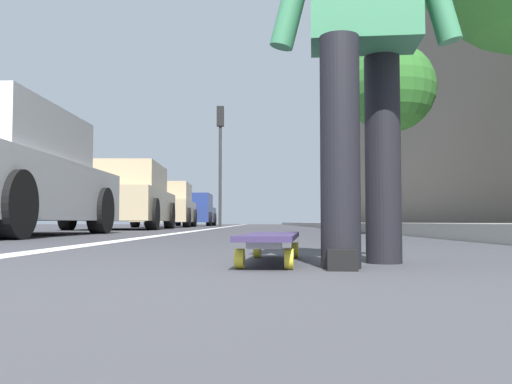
{
  "coord_description": "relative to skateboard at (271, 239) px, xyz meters",
  "views": [
    {
      "loc": [
        -1.19,
        -0.04,
        0.16
      ],
      "look_at": [
        13.24,
        0.08,
        0.96
      ],
      "focal_mm": 38.73,
      "sensor_mm": 36.0,
      "label": 1
    }
  ],
  "objects": [
    {
      "name": "ground_plane",
      "position": [
        9.0,
        0.08,
        -0.09
      ],
      "size": [
        80.0,
        80.0,
        0.0
      ],
      "primitive_type": "plane",
      "color": "#38383D"
    },
    {
      "name": "street_tree_mid",
      "position": [
        10.11,
        -2.9,
        3.05
      ],
      "size": [
        2.0,
        2.0,
        4.19
      ],
      "color": "brown",
      "rests_on": "ground"
    },
    {
      "name": "skateboard",
      "position": [
        0.0,
        0.0,
        0.0
      ],
      "size": [
        0.86,
        0.28,
        0.11
      ],
      "color": "yellow",
      "rests_on": "ground"
    },
    {
      "name": "traffic_light",
      "position": [
        19.66,
        1.65,
        3.19
      ],
      "size": [
        0.33,
        0.28,
        4.8
      ],
      "color": "#2D2D2D",
      "rests_on": "ground"
    },
    {
      "name": "parked_car_mid",
      "position": [
        10.49,
        3.2,
        0.63
      ],
      "size": [
        4.33,
        2.08,
        1.49
      ],
      "color": "tan",
      "rests_on": "ground"
    },
    {
      "name": "parked_car_end",
      "position": [
        23.16,
        3.17,
        0.6
      ],
      "size": [
        4.29,
        1.97,
        1.47
      ],
      "color": "navy",
      "rests_on": "ground"
    },
    {
      "name": "skater_person",
      "position": [
        -0.15,
        -0.35,
        0.84
      ],
      "size": [
        0.45,
        0.72,
        1.64
      ],
      "color": "black",
      "rests_on": "ground"
    },
    {
      "name": "parked_car_far",
      "position": [
        16.41,
        3.23,
        0.61
      ],
      "size": [
        4.12,
        1.97,
        1.47
      ],
      "color": "tan",
      "rests_on": "ground"
    },
    {
      "name": "lane_stripe_white",
      "position": [
        19.0,
        1.25,
        -0.09
      ],
      "size": [
        52.0,
        0.16,
        0.01
      ],
      "primitive_type": "cube",
      "color": "silver",
      "rests_on": "ground"
    },
    {
      "name": "building_facade",
      "position": [
        21.0,
        -6.46,
        5.58
      ],
      "size": [
        40.0,
        1.2,
        11.34
      ],
      "primitive_type": "cube",
      "color": "#696156",
      "rests_on": "ground"
    },
    {
      "name": "sidewalk_curb",
      "position": [
        17.0,
        -3.3,
        -0.02
      ],
      "size": [
        52.0,
        3.2,
        0.15
      ],
      "primitive_type": "cube",
      "color": "#9E9B93",
      "rests_on": "ground"
    }
  ]
}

